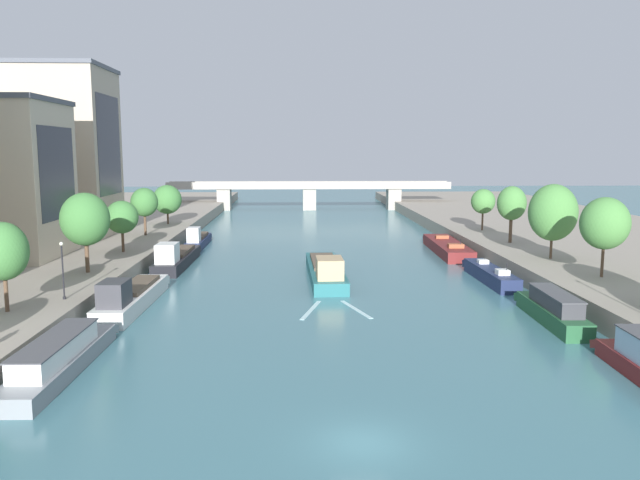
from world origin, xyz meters
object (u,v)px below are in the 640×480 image
object	(u,v)px
moored_boat_left_near	(132,296)
tree_right_third	(605,223)
barge_midriver	(325,270)
bridge_far	(309,192)
tree_left_end_of_row	(122,217)
moored_boat_right_upstream	(552,309)
moored_boat_right_gap_after	(447,247)
moored_boat_left_gap_after	(198,240)
tree_right_nearest	(512,203)
moored_boat_right_second	(490,274)
tree_right_by_lamp	(553,213)
tree_left_midway	(85,219)
lamppost_left_bank	(63,268)
tree_left_by_lamp	(144,202)
moored_boat_left_lone	(60,357)
tree_right_midway	(483,201)
moored_boat_left_second	(176,258)
tree_left_far	(167,200)

from	to	relation	value
moored_boat_left_near	tree_right_third	size ratio (longest dim) A/B	2.17
barge_midriver	bridge_far	distance (m)	73.82
bridge_far	moored_boat_left_near	bearing A→B (deg)	-100.81
tree_left_end_of_row	tree_right_third	world-z (taller)	tree_right_third
moored_boat_right_upstream	moored_boat_right_gap_after	xyz separation A→B (m)	(-0.05, 32.14, -0.32)
moored_boat_right_upstream	moored_boat_left_gap_after	bearing A→B (deg)	129.61
bridge_far	tree_right_nearest	bearing A→B (deg)	-70.15
moored_boat_right_second	tree_right_by_lamp	bearing A→B (deg)	16.86
tree_left_midway	lamppost_left_bank	distance (m)	10.65
tree_left_by_lamp	tree_right_nearest	distance (m)	45.58
lamppost_left_bank	moored_boat_left_gap_after	bearing A→B (deg)	84.08
barge_midriver	tree_right_third	world-z (taller)	tree_right_third
moored_boat_left_lone	tree_right_midway	world-z (taller)	tree_right_midway
tree_left_end_of_row	tree_right_nearest	size ratio (longest dim) A/B	0.83
moored_boat_right_upstream	moored_boat_right_second	distance (m)	14.76
moored_boat_left_second	tree_left_by_lamp	world-z (taller)	tree_left_by_lamp
tree_left_by_lamp	bridge_far	bearing A→B (deg)	67.53
moored_boat_left_gap_after	tree_left_by_lamp	xyz separation A→B (m)	(-6.35, -2.31, 5.21)
tree_left_far	moored_boat_left_near	bearing A→B (deg)	-82.40
tree_left_by_lamp	tree_left_far	size ratio (longest dim) A/B	1.05
moored_boat_left_near	lamppost_left_bank	distance (m)	6.61
bridge_far	barge_midriver	bearing A→B (deg)	-89.99
moored_boat_right_upstream	tree_right_midway	size ratio (longest dim) A/B	2.00
tree_left_far	tree_right_nearest	size ratio (longest dim) A/B	0.87
moored_boat_right_upstream	moored_boat_right_gap_after	distance (m)	32.14
barge_midriver	tree_left_end_of_row	distance (m)	22.90
moored_boat_right_gap_after	lamppost_left_bank	xyz separation A→B (m)	(-35.84, -31.01, 3.49)
moored_boat_right_second	tree_right_midway	world-z (taller)	tree_right_midway
tree_right_third	moored_boat_right_upstream	bearing A→B (deg)	-134.34
moored_boat_left_near	tree_left_by_lamp	xyz separation A→B (m)	(-6.14, 30.78, 5.11)
moored_boat_left_near	tree_left_midway	bearing A→B (deg)	132.62
tree_right_nearest	tree_right_midway	size ratio (longest dim) A/B	1.18
barge_midriver	tree_left_midway	world-z (taller)	tree_left_midway
moored_boat_left_near	tree_left_by_lamp	bearing A→B (deg)	101.28
moored_boat_left_near	tree_right_nearest	distance (m)	45.08
moored_boat_left_lone	tree_right_midway	xyz separation A→B (m)	(38.99, 48.86, 4.87)
tree_right_by_lamp	tree_right_nearest	bearing A→B (deg)	91.29
moored_boat_left_lone	bridge_far	bearing A→B (deg)	80.65
moored_boat_right_second	tree_left_far	xyz separation A→B (m)	(-37.92, 34.02, 4.77)
moored_boat_right_gap_after	tree_right_midway	bearing A→B (deg)	48.49
moored_boat_right_upstream	lamppost_left_bank	size ratio (longest dim) A/B	2.66
moored_boat_left_gap_after	bridge_far	bearing A→B (deg)	72.82
tree_right_third	tree_right_midway	world-z (taller)	tree_right_third
lamppost_left_bank	moored_boat_right_second	bearing A→B (deg)	20.82
moored_boat_right_second	bridge_far	distance (m)	77.31
moored_boat_right_upstream	tree_left_far	world-z (taller)	tree_left_far
moored_boat_left_second	tree_right_midway	bearing A→B (deg)	22.20
tree_left_by_lamp	tree_right_midway	size ratio (longest dim) A/B	1.08
barge_midriver	moored_boat_left_near	size ratio (longest dim) A/B	1.21
tree_left_midway	tree_right_by_lamp	bearing A→B (deg)	7.00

